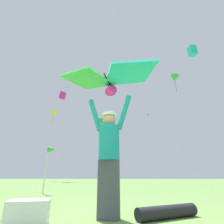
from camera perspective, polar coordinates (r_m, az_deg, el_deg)
name	(u,v)px	position (r m, az deg, el deg)	size (l,w,h in m)	color
kite_flyer_person	(109,153)	(2.83, -1.01, -13.46)	(0.81, 0.41, 1.92)	#424751
held_stunt_kite	(108,80)	(3.21, -1.23, 10.82)	(1.81, 1.14, 0.41)	black
distant_kite_green_low_left	(101,121)	(37.79, -3.62, -3.12)	(1.09, 1.15, 1.29)	green
distant_kite_green_low_right	(175,78)	(26.51, 20.26, 10.53)	(1.38, 1.32, 2.81)	green
distant_kite_teal_overhead_distant	(68,87)	(33.72, -14.71, 8.03)	(0.88, 0.86, 0.37)	#19B2AD
distant_kite_magenta_high_right	(148,115)	(38.66, 11.99, -0.85)	(0.61, 0.61, 0.15)	#DB2393
distant_kite_black_mid_right	(101,129)	(19.77, -3.65, -5.59)	(1.23, 1.30, 2.05)	black
distant_kite_yellow_mid_left	(54,114)	(33.66, -18.98, -0.60)	(1.84, 1.77, 2.87)	yellow
distant_kite_magenta_high_left	(63,95)	(31.24, -16.27, 5.36)	(1.20, 1.15, 1.56)	#DB2393
distant_kite_teal_far_center	(192,51)	(21.29, 25.35, 18.01)	(0.90, 0.85, 1.17)	#19B2AD
cooler_box	(28,213)	(2.64, -26.33, -28.19)	(0.48, 0.32, 0.30)	silver
spare_kite_bag	(168,212)	(3.01, 18.13, -29.24)	(0.18, 0.18, 1.05)	black
marker_flag	(51,152)	(7.26, -19.78, -12.58)	(0.30, 0.24, 1.71)	silver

